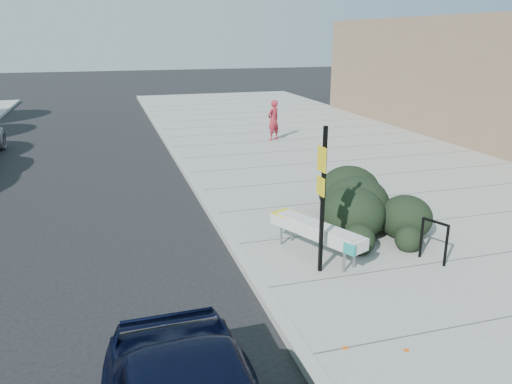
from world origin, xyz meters
TOP-DOWN VIEW (x-y plane):
  - ground at (0.00, 0.00)m, footprint 120.00×120.00m
  - sidewalk_near at (5.60, 5.00)m, footprint 11.20×50.00m
  - curb_near at (0.00, 5.00)m, footprint 0.22×50.00m
  - bench at (1.43, 1.00)m, footprint 1.31×2.24m
  - bike_rack at (3.50, 0.09)m, footprint 0.26×0.54m
  - sign_post at (1.22, 0.34)m, footprint 0.10×0.32m
  - hedge at (3.18, 2.50)m, footprint 2.49×4.03m
  - pedestrian at (4.32, 12.21)m, footprint 0.72×0.64m

SIDE VIEW (x-z plane):
  - ground at x=0.00m, z-range 0.00..0.00m
  - sidewalk_near at x=5.60m, z-range 0.00..0.15m
  - curb_near at x=0.00m, z-range 0.00..0.17m
  - bike_rack at x=3.50m, z-range 0.24..1.09m
  - bench at x=1.43m, z-range 0.35..1.02m
  - hedge at x=3.18m, z-range 0.15..1.56m
  - pedestrian at x=4.32m, z-range 0.15..1.81m
  - sign_post at x=1.22m, z-range 0.33..3.07m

